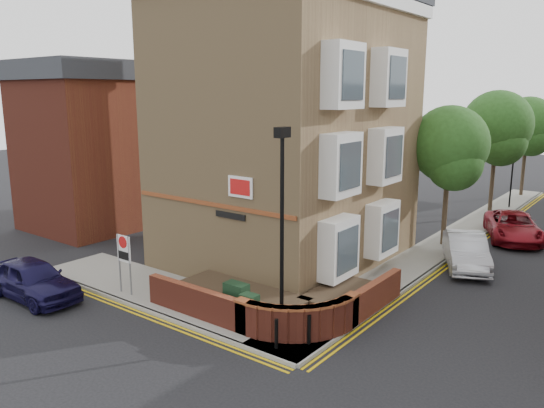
{
  "coord_description": "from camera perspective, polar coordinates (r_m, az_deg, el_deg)",
  "views": [
    {
      "loc": [
        10.47,
        -10.93,
        7.36
      ],
      "look_at": [
        -0.9,
        4.0,
        3.42
      ],
      "focal_mm": 35.0,
      "sensor_mm": 36.0,
      "label": 1
    }
  ],
  "objects": [
    {
      "name": "bollard_far",
      "position": [
        15.97,
        4.01,
        -13.32
      ],
      "size": [
        0.11,
        0.11,
        0.9
      ],
      "primitive_type": "cylinder",
      "color": "black",
      "rests_on": "pavement_corner"
    },
    {
      "name": "corner_building",
      "position": [
        23.17,
        2.19,
        9.06
      ],
      "size": [
        8.95,
        10.4,
        13.6
      ],
      "color": "tan",
      "rests_on": "ground"
    },
    {
      "name": "tree_near",
      "position": [
        26.51,
        18.54,
        5.51
      ],
      "size": [
        3.64,
        3.65,
        6.7
      ],
      "color": "#382B1E",
      "rests_on": "pavement_main"
    },
    {
      "name": "yellow_lines_side",
      "position": [
        19.06,
        -14.39,
        -11.22
      ],
      "size": [
        13.0,
        0.28,
        0.01
      ],
      "primitive_type": "cube",
      "color": "gold",
      "rests_on": "ground"
    },
    {
      "name": "tree_far",
      "position": [
        41.91,
        25.78,
        7.37
      ],
      "size": [
        3.81,
        3.81,
        7.0
      ],
      "color": "#382B1E",
      "rests_on": "pavement_main"
    },
    {
      "name": "garden_wall",
      "position": [
        18.55,
        -0.61,
        -11.51
      ],
      "size": [
        6.8,
        6.0,
        1.2
      ],
      "primitive_type": null,
      "color": "maroon",
      "rests_on": "ground"
    },
    {
      "name": "utility_cabinet_small",
      "position": [
        16.93,
        -2.44,
        -11.43
      ],
      "size": [
        0.55,
        0.4,
        1.1
      ],
      "primitive_type": "cube",
      "color": "#16311A",
      "rests_on": "pavement_corner"
    },
    {
      "name": "bollard_near",
      "position": [
        15.69,
        0.47,
        -13.77
      ],
      "size": [
        0.11,
        0.11,
        0.9
      ],
      "primitive_type": "cylinder",
      "color": "black",
      "rests_on": "pavement_corner"
    },
    {
      "name": "kerb_main_near",
      "position": [
        28.88,
        21.08,
        -3.58
      ],
      "size": [
        0.15,
        32.0,
        0.12
      ],
      "primitive_type": "cube",
      "color": "gray",
      "rests_on": "ground"
    },
    {
      "name": "navy_hatchback",
      "position": [
        21.26,
        -24.35,
        -7.4
      ],
      "size": [
        4.31,
        1.77,
        1.46
      ],
      "primitive_type": "imported",
      "rotation": [
        0.0,
        0.0,
        1.58
      ],
      "color": "#120E33",
      "rests_on": "ground"
    },
    {
      "name": "ground",
      "position": [
        16.83,
        -6.01,
        -14.14
      ],
      "size": [
        120.0,
        120.0,
        0.0
      ],
      "primitive_type": "plane",
      "color": "black",
      "rests_on": "ground"
    },
    {
      "name": "silver_car_near",
      "position": [
        24.21,
        20.14,
        -4.77
      ],
      "size": [
        3.28,
        4.68,
        1.46
      ],
      "primitive_type": "imported",
      "rotation": [
        0.0,
        0.0,
        0.44
      ],
      "color": "#A3A5AB",
      "rests_on": "ground"
    },
    {
      "name": "pavement_corner",
      "position": [
        20.07,
        -10.44,
        -9.66
      ],
      "size": [
        13.0,
        3.0,
        0.12
      ],
      "primitive_type": "cube",
      "color": "gray",
      "rests_on": "ground"
    },
    {
      "name": "red_car_main",
      "position": [
        29.63,
        24.5,
        -2.2
      ],
      "size": [
        4.1,
        5.58,
        1.41
      ],
      "primitive_type": "imported",
      "rotation": [
        0.0,
        0.0,
        0.39
      ],
      "color": "maroon",
      "rests_on": "ground"
    },
    {
      "name": "pavement_main",
      "position": [
        29.16,
        19.2,
        -3.3
      ],
      "size": [
        2.0,
        32.0,
        0.12
      ],
      "primitive_type": "cube",
      "color": "gray",
      "rests_on": "ground"
    },
    {
      "name": "traffic_light_assembly",
      "position": [
        37.11,
        24.48,
        3.73
      ],
      "size": [
        0.2,
        0.16,
        4.2
      ],
      "color": "black",
      "rests_on": "pavement_main"
    },
    {
      "name": "lamppost",
      "position": [
        15.55,
        1.07,
        -3.1
      ],
      "size": [
        0.25,
        0.5,
        6.3
      ],
      "color": "black",
      "rests_on": "pavement_corner"
    },
    {
      "name": "tree_mid",
      "position": [
        34.11,
        23.02,
        7.31
      ],
      "size": [
        4.03,
        4.03,
        7.42
      ],
      "color": "#382B1E",
      "rests_on": "pavement_main"
    },
    {
      "name": "yellow_lines_main",
      "position": [
        28.83,
        21.55,
        -3.75
      ],
      "size": [
        0.28,
        32.0,
        0.01
      ],
      "primitive_type": "cube",
      "color": "gold",
      "rests_on": "ground"
    },
    {
      "name": "utility_cabinet_large",
      "position": [
        17.6,
        -3.84,
        -10.33
      ],
      "size": [
        0.8,
        0.45,
        1.2
      ],
      "primitive_type": "cube",
      "color": "#16311A",
      "rests_on": "pavement_corner"
    },
    {
      "name": "kerb_side",
      "position": [
        19.18,
        -13.8,
        -10.86
      ],
      "size": [
        13.0,
        0.15,
        0.12
      ],
      "primitive_type": "cube",
      "color": "gray",
      "rests_on": "ground"
    },
    {
      "name": "zone_sign",
      "position": [
        20.06,
        -15.64,
        -5.14
      ],
      "size": [
        0.72,
        0.07,
        2.2
      ],
      "color": "slate",
      "rests_on": "pavement_corner"
    },
    {
      "name": "side_building",
      "position": [
        31.86,
        -16.14,
        6.35
      ],
      "size": [
        6.4,
        10.4,
        9.0
      ],
      "color": "maroon",
      "rests_on": "ground"
    }
  ]
}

